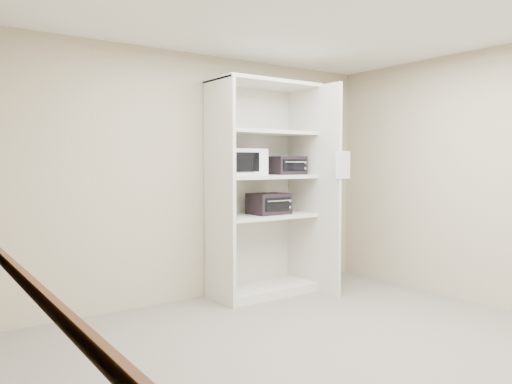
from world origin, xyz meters
TOP-DOWN VIEW (x-y plane):
  - floor at (0.00, 0.00)m, footprint 4.50×4.00m
  - ceiling at (0.00, 0.00)m, footprint 4.50×4.00m
  - wall_back at (0.00, 2.00)m, footprint 4.50×0.02m
  - wall_left at (-2.25, 0.00)m, footprint 0.02×4.00m
  - wall_right at (2.25, 0.00)m, footprint 0.02×4.00m
  - shelving_unit at (0.67, 1.70)m, footprint 1.24×0.92m
  - microwave at (0.34, 1.75)m, footprint 0.52×0.41m
  - toaster_oven_upper at (0.99, 1.72)m, footprint 0.40×0.32m
  - toaster_oven_lower at (0.68, 1.68)m, footprint 0.44×0.34m
  - paper_sign at (1.25, 1.07)m, footprint 0.23×0.03m
  - chair_rail at (-2.23, 0.00)m, footprint 0.04×3.98m

SIDE VIEW (x-z plane):
  - floor at x=0.00m, z-range -0.01..0.01m
  - chair_rail at x=-2.23m, z-range 0.86..0.94m
  - toaster_oven_lower at x=0.68m, z-range 0.92..1.16m
  - shelving_unit at x=0.67m, z-range -0.08..2.34m
  - wall_back at x=0.00m, z-range 0.00..2.70m
  - wall_left at x=-2.25m, z-range 0.00..2.70m
  - wall_right at x=2.25m, z-range 0.00..2.70m
  - toaster_oven_upper at x=0.99m, z-range 1.37..1.59m
  - paper_sign at x=1.25m, z-range 1.33..1.63m
  - microwave at x=0.34m, z-range 1.37..1.66m
  - ceiling at x=0.00m, z-range 2.70..2.71m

